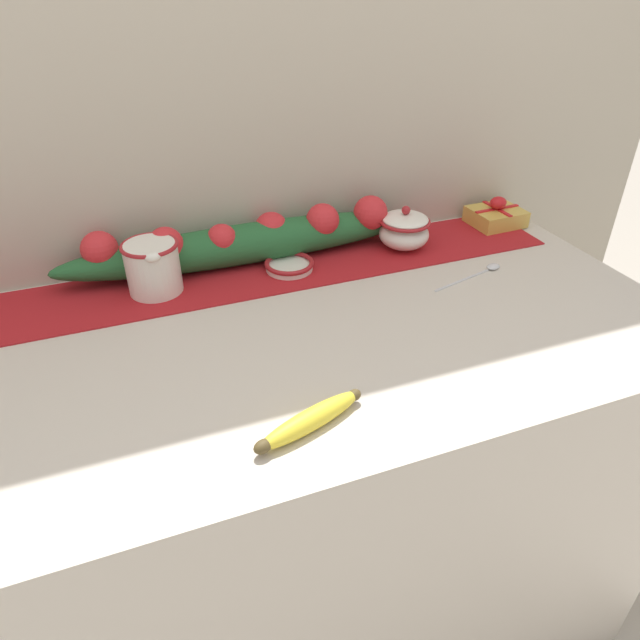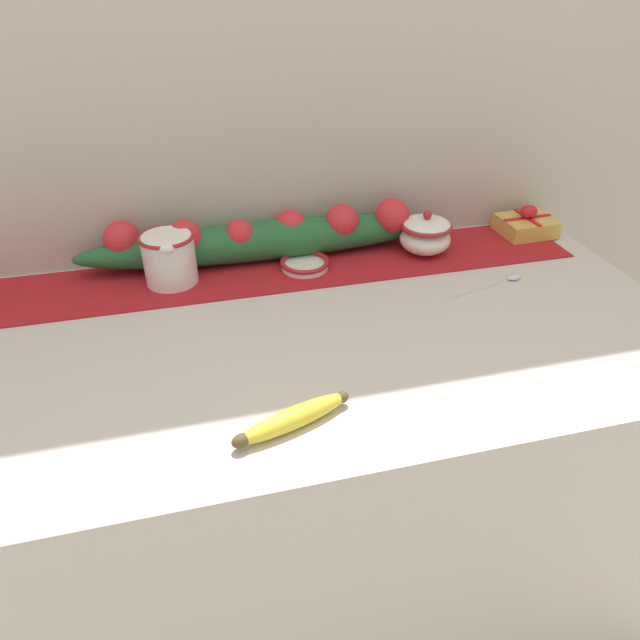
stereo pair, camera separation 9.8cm
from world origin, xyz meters
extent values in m
plane|color=#B2A899|center=(0.00, 0.00, 0.00)|extent=(12.00, 12.00, 0.00)
cube|color=beige|center=(0.00, 0.00, 0.46)|extent=(1.48, 0.71, 0.91)
cube|color=#B7AD99|center=(0.00, 0.37, 1.20)|extent=(2.28, 0.04, 2.40)
cube|color=#A8191E|center=(0.00, 0.24, 0.91)|extent=(1.36, 0.20, 0.00)
cylinder|color=white|center=(-0.21, 0.24, 0.97)|extent=(0.11, 0.11, 0.10)
torus|color=#A31E23|center=(-0.21, 0.24, 1.02)|extent=(0.11, 0.11, 0.01)
torus|color=white|center=(-0.21, 0.31, 0.97)|extent=(0.05, 0.01, 0.05)
ellipsoid|color=white|center=(-0.21, 0.19, 1.01)|extent=(0.03, 0.02, 0.02)
ellipsoid|color=white|center=(0.36, 0.24, 0.95)|extent=(0.11, 0.11, 0.07)
torus|color=#A31E23|center=(0.36, 0.24, 0.98)|extent=(0.12, 0.12, 0.01)
ellipsoid|color=white|center=(0.36, 0.24, 0.98)|extent=(0.11, 0.11, 0.02)
sphere|color=#A31E23|center=(0.36, 0.24, 1.01)|extent=(0.02, 0.02, 0.02)
cylinder|color=white|center=(0.07, 0.23, 0.92)|extent=(0.10, 0.10, 0.01)
torus|color=#A31E23|center=(0.07, 0.23, 0.93)|extent=(0.11, 0.11, 0.01)
ellipsoid|color=yellow|center=(-0.05, -0.24, 0.93)|extent=(0.18, 0.09, 0.03)
ellipsoid|color=brown|center=(-0.13, -0.27, 0.93)|extent=(0.03, 0.03, 0.02)
ellipsoid|color=brown|center=(0.03, -0.21, 0.93)|extent=(0.03, 0.02, 0.02)
cube|color=silver|center=(0.40, 0.06, 0.91)|extent=(0.16, 0.04, 0.00)
ellipsoid|color=silver|center=(0.49, 0.08, 0.92)|extent=(0.04, 0.03, 0.01)
cube|color=gold|center=(0.64, 0.28, 0.93)|extent=(0.13, 0.11, 0.04)
cube|color=red|center=(0.64, 0.28, 0.95)|extent=(0.13, 0.01, 0.00)
cube|color=red|center=(0.64, 0.28, 0.95)|extent=(0.01, 0.11, 0.00)
ellipsoid|color=red|center=(0.64, 0.28, 0.97)|extent=(0.04, 0.04, 0.03)
ellipsoid|color=#235B2D|center=(0.00, 0.30, 0.96)|extent=(0.81, 0.10, 0.09)
sphere|color=red|center=(-0.30, 0.31, 0.99)|extent=(0.08, 0.08, 0.08)
sphere|color=red|center=(-0.17, 0.29, 0.99)|extent=(0.07, 0.07, 0.07)
sphere|color=red|center=(-0.06, 0.29, 0.98)|extent=(0.06, 0.06, 0.06)
sphere|color=red|center=(0.06, 0.31, 0.98)|extent=(0.08, 0.08, 0.08)
sphere|color=red|center=(0.17, 0.29, 0.99)|extent=(0.08, 0.08, 0.08)
sphere|color=red|center=(0.29, 0.29, 0.99)|extent=(0.08, 0.08, 0.08)
camera|label=1|loc=(-0.26, -0.82, 1.50)|focal=32.00mm
camera|label=2|loc=(-0.16, -0.85, 1.50)|focal=32.00mm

